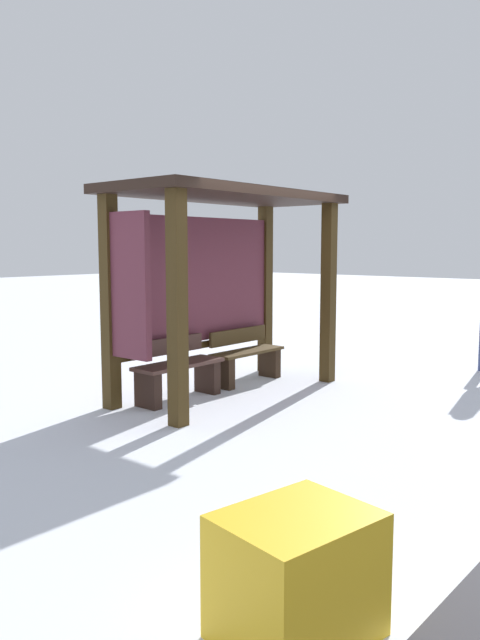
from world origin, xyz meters
TOP-DOWN VIEW (x-y plane):
  - ground_plane at (0.00, 0.00)m, footprint 60.00×60.00m
  - bus_shelter at (-0.09, 0.18)m, footprint 3.17×1.43m
  - bench_left_inside at (-0.64, 0.27)m, footprint 1.18×0.41m
  - bench_center_inside at (0.64, 0.27)m, footprint 1.18×0.36m
  - grit_bin at (-3.49, -3.48)m, footprint 0.79×0.67m

SIDE VIEW (x-z plane):
  - ground_plane at x=0.00m, z-range 0.00..0.00m
  - grit_bin at x=-3.49m, z-range 0.00..0.60m
  - bench_center_inside at x=0.64m, z-range -0.03..0.69m
  - bench_left_inside at x=-0.64m, z-range -0.03..0.71m
  - bus_shelter at x=-0.09m, z-range 0.55..3.05m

